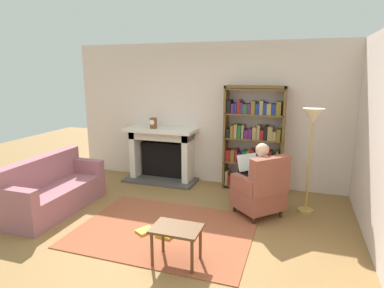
{
  "coord_description": "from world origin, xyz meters",
  "views": [
    {
      "loc": [
        1.68,
        -3.5,
        2.16
      ],
      "look_at": [
        0.1,
        1.2,
        1.05
      ],
      "focal_mm": 30.29,
      "sensor_mm": 36.0,
      "label": 1
    }
  ],
  "objects": [
    {
      "name": "bookshelf",
      "position": [
        0.9,
        2.33,
        0.93
      ],
      "size": [
        1.08,
        0.32,
        1.92
      ],
      "color": "brown",
      "rests_on": "ground"
    },
    {
      "name": "seated_reader",
      "position": [
        1.12,
        1.27,
        0.62
      ],
      "size": [
        0.58,
        0.58,
        1.14
      ],
      "rotation": [
        0.0,
        0.0,
        3.95
      ],
      "color": "silver",
      "rests_on": "ground"
    },
    {
      "name": "side_table",
      "position": [
        0.44,
        -0.37,
        0.37
      ],
      "size": [
        0.56,
        0.39,
        0.44
      ],
      "color": "brown",
      "rests_on": "ground"
    },
    {
      "name": "sofa_floral",
      "position": [
        -1.95,
        0.37,
        0.32
      ],
      "size": [
        0.74,
        1.71,
        0.85
      ],
      "rotation": [
        0.0,
        0.0,
        1.58
      ],
      "color": "#9B5F69",
      "rests_on": "ground"
    },
    {
      "name": "fireplace",
      "position": [
        -0.9,
        2.3,
        0.57
      ],
      "size": [
        1.44,
        0.64,
        1.07
      ],
      "color": "#4C4742",
      "rests_on": "ground"
    },
    {
      "name": "side_wall_right",
      "position": [
        2.65,
        1.25,
        1.35
      ],
      "size": [
        0.1,
        5.2,
        2.7
      ],
      "primitive_type": "cube",
      "color": "beige",
      "rests_on": "ground"
    },
    {
      "name": "floor_lamp",
      "position": [
        1.87,
        1.6,
        1.38
      ],
      "size": [
        0.32,
        0.32,
        1.63
      ],
      "color": "#B7933F",
      "rests_on": "ground"
    },
    {
      "name": "armchair_reading",
      "position": [
        1.2,
        1.18,
        0.42
      ],
      "size": [
        0.89,
        0.89,
        0.97
      ],
      "rotation": [
        0.0,
        0.0,
        3.95
      ],
      "color": "#331E14",
      "rests_on": "ground"
    },
    {
      "name": "mantel_clock",
      "position": [
        -1.03,
        2.2,
        1.18
      ],
      "size": [
        0.14,
        0.14,
        0.21
      ],
      "color": "brown",
      "rests_on": "fireplace"
    },
    {
      "name": "ground",
      "position": [
        0.0,
        0.0,
        0.0
      ],
      "size": [
        14.0,
        14.0,
        0.0
      ],
      "primitive_type": "plane",
      "color": "olive"
    },
    {
      "name": "area_rug",
      "position": [
        0.0,
        0.3,
        0.01
      ],
      "size": [
        2.4,
        1.8,
        0.01
      ],
      "primitive_type": "cube",
      "color": "brown",
      "rests_on": "ground"
    },
    {
      "name": "scattered_books",
      "position": [
        0.09,
        0.25,
        0.03
      ],
      "size": [
        0.78,
        0.55,
        0.04
      ],
      "color": "#267233",
      "rests_on": "area_rug"
    },
    {
      "name": "back_wall",
      "position": [
        0.0,
        2.55,
        1.35
      ],
      "size": [
        5.6,
        0.1,
        2.7
      ],
      "primitive_type": "cube",
      "color": "beige",
      "rests_on": "ground"
    }
  ]
}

